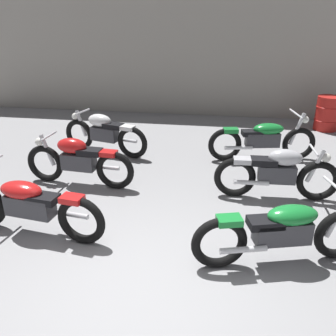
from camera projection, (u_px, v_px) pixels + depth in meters
ground_plane at (137, 293)px, 4.00m from camera, size 60.00×60.00×0.00m
back_wall at (198, 49)px, 10.05m from camera, size 13.28×0.24×3.60m
motorcycle_left_row_0 at (29, 204)px, 4.89m from camera, size 2.16×0.68×0.97m
motorcycle_left_row_1 at (78, 160)px, 6.28m from camera, size 1.97×0.48×0.88m
motorcycle_left_row_2 at (104, 133)px, 7.66m from camera, size 1.93×0.67×0.88m
motorcycle_right_row_0 at (283, 230)px, 4.32m from camera, size 2.12×0.86×0.97m
motorcycle_right_row_1 at (278, 172)px, 5.82m from camera, size 1.97×0.48×0.88m
motorcycle_right_row_2 at (263, 139)px, 7.33m from camera, size 2.15×0.77×0.97m
oil_drum at (327, 113)px, 9.20m from camera, size 0.59×0.59×0.85m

